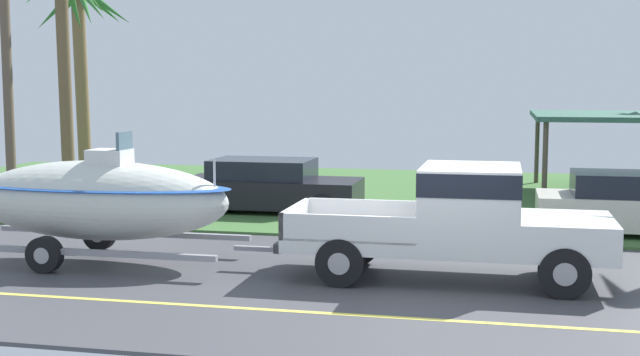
# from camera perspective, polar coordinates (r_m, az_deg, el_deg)

# --- Properties ---
(ground) EXTENTS (36.00, 22.00, 0.11)m
(ground) POSITION_cam_1_polar(r_m,az_deg,el_deg) (21.92, 9.28, -2.29)
(ground) COLOR #424247
(pickup_truck_towing) EXTENTS (5.60, 2.02, 1.94)m
(pickup_truck_towing) POSITION_cam_1_polar(r_m,az_deg,el_deg) (14.15, 10.11, -2.71)
(pickup_truck_towing) COLOR silver
(pickup_truck_towing) RESTS_ON ground
(boat_on_trailer) EXTENTS (6.35, 2.26, 2.44)m
(boat_on_trailer) POSITION_cam_1_polar(r_m,az_deg,el_deg) (15.89, -15.01, -1.42)
(boat_on_trailer) COLOR gray
(boat_on_trailer) RESTS_ON ground
(parked_sedan_near) EXTENTS (4.53, 1.94, 1.38)m
(parked_sedan_near) POSITION_cam_1_polar(r_m,az_deg,el_deg) (21.34, -3.50, -0.60)
(parked_sedan_near) COLOR black
(parked_sedan_near) RESTS_ON ground
(parked_sedan_far) EXTENTS (4.38, 1.87, 1.38)m
(parked_sedan_far) POSITION_cam_1_polar(r_m,az_deg,el_deg) (19.35, 20.96, -1.76)
(parked_sedan_far) COLOR beige
(parked_sedan_far) RESTS_ON ground
(palm_tree_near_left) EXTENTS (3.23, 3.21, 6.64)m
(palm_tree_near_left) POSITION_cam_1_polar(r_m,az_deg,el_deg) (27.47, -16.01, 9.25)
(palm_tree_near_left) COLOR brown
(palm_tree_near_left) RESTS_ON ground
(palm_tree_near_right) EXTENTS (2.84, 2.68, 6.58)m
(palm_tree_near_right) POSITION_cam_1_polar(r_m,az_deg,el_deg) (22.97, -17.20, 10.44)
(palm_tree_near_right) COLOR brown
(palm_tree_near_right) RESTS_ON ground
(utility_pole) EXTENTS (0.24, 1.80, 7.05)m
(utility_pole) POSITION_cam_1_polar(r_m,az_deg,el_deg) (21.77, -20.65, 7.06)
(utility_pole) COLOR brown
(utility_pole) RESTS_ON ground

